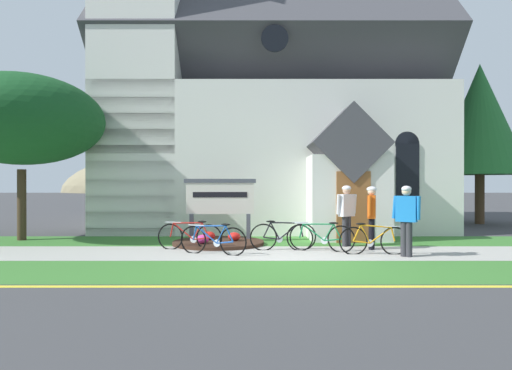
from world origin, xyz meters
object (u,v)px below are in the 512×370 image
bicycle_black (374,240)px  cyclist_in_red_jersey (372,213)px  church_sign (221,199)px  bicycle_silver (190,236)px  bicycle_white (214,240)px  roadside_conifer (480,119)px  yard_deciduous_tree (22,120)px  bicycle_green (283,236)px  cyclist_in_orange_jersey (347,211)px  cyclist_in_white_jersey (407,215)px  bicycle_red (321,237)px

bicycle_black → cyclist_in_red_jersey: (0.18, 0.88, 0.61)m
church_sign → cyclist_in_red_jersey: church_sign is taller
bicycle_silver → cyclist_in_red_jersey: size_ratio=1.05×
church_sign → bicycle_white: bearing=-89.5°
roadside_conifer → yard_deciduous_tree: roadside_conifer is taller
church_sign → cyclist_in_red_jersey: 4.41m
yard_deciduous_tree → bicycle_green: bearing=-14.7°
bicycle_black → yard_deciduous_tree: 10.99m
bicycle_white → cyclist_in_orange_jersey: size_ratio=1.00×
bicycle_white → yard_deciduous_tree: size_ratio=0.33×
cyclist_in_red_jersey → yard_deciduous_tree: size_ratio=0.33×
cyclist_in_red_jersey → cyclist_in_white_jersey: 1.33m
church_sign → cyclist_in_orange_jersey: church_sign is taller
bicycle_white → church_sign: bearing=90.5°
cyclist_in_white_jersey → yard_deciduous_tree: yard_deciduous_tree is taller
cyclist_in_orange_jersey → yard_deciduous_tree: size_ratio=0.33×
bicycle_silver → roadside_conifer: (11.38, 7.66, 4.13)m
bicycle_black → cyclist_in_orange_jersey: cyclist_in_orange_jersey is taller
bicycle_black → bicycle_white: 3.93m
church_sign → cyclist_in_orange_jersey: 3.72m
bicycle_white → cyclist_in_red_jersey: size_ratio=1.01×
church_sign → cyclist_in_white_jersey: 5.40m
bicycle_silver → yard_deciduous_tree: (-5.48, 2.08, 3.33)m
roadside_conifer → bicycle_white: bearing=-141.8°
bicycle_black → yard_deciduous_tree: size_ratio=0.34×
cyclist_in_white_jersey → yard_deciduous_tree: size_ratio=0.33×
cyclist_in_white_jersey → yard_deciduous_tree: bearing=163.5°
church_sign → cyclist_in_red_jersey: size_ratio=1.28×
cyclist_in_orange_jersey → roadside_conifer: roadside_conifer is taller
bicycle_silver → cyclist_in_red_jersey: (4.79, 0.13, 0.61)m
yard_deciduous_tree → bicycle_black: bearing=-15.7°
bicycle_black → cyclist_in_orange_jersey: 1.61m
bicycle_black → yard_deciduous_tree: (-10.08, 2.83, 3.33)m
bicycle_black → cyclist_in_white_jersey: size_ratio=1.01×
bicycle_green → bicycle_red: 0.98m
cyclist_in_white_jersey → roadside_conifer: 11.23m
bicycle_black → cyclist_in_white_jersey: 0.99m
church_sign → bicycle_black: (3.95, -2.41, -0.91)m
bicycle_black → cyclist_in_orange_jersey: (-0.37, 1.44, 0.63)m
church_sign → bicycle_silver: size_ratio=1.23×
roadside_conifer → cyclist_in_orange_jersey: bearing=-135.7°
bicycle_silver → yard_deciduous_tree: size_ratio=0.34×
church_sign → bicycle_black: size_ratio=1.25×
bicycle_red → cyclist_in_orange_jersey: 1.41m
roadside_conifer → bicycle_red: bearing=-135.3°
bicycle_green → bicycle_red: size_ratio=1.03×
church_sign → cyclist_in_orange_jersey: bearing=-15.2°
cyclist_in_orange_jersey → roadside_conifer: (7.14, 6.98, 3.51)m
bicycle_red → bicycle_white: (-2.70, -0.50, 0.00)m
cyclist_in_orange_jersey → cyclist_in_red_jersey: (0.55, -0.55, -0.02)m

